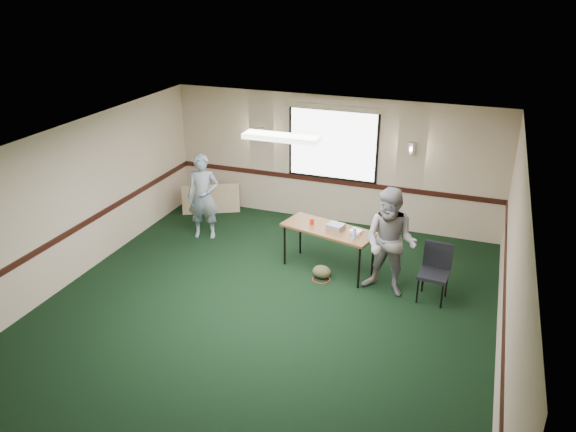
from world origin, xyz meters
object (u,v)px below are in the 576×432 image
(conference_chair, at_px, (436,267))
(person_left, at_px, (203,197))
(folding_table, at_px, (329,231))
(person_right, at_px, (390,243))
(projector, at_px, (336,226))

(conference_chair, xyz_separation_m, person_left, (-4.63, 0.77, 0.31))
(folding_table, xyz_separation_m, person_right, (1.16, -0.40, 0.16))
(projector, relative_size, person_left, 0.16)
(projector, distance_m, person_right, 1.12)
(conference_chair, distance_m, person_right, 0.84)
(person_right, bearing_deg, folding_table, 171.01)
(conference_chair, relative_size, person_right, 0.51)
(folding_table, distance_m, person_right, 1.24)
(folding_table, relative_size, conference_chair, 1.85)
(projector, height_order, person_right, person_right)
(folding_table, xyz_separation_m, person_left, (-2.73, 0.48, 0.10))
(folding_table, height_order, person_right, person_right)
(person_left, bearing_deg, folding_table, -27.75)
(person_left, distance_m, person_right, 3.99)
(folding_table, relative_size, person_left, 1.02)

